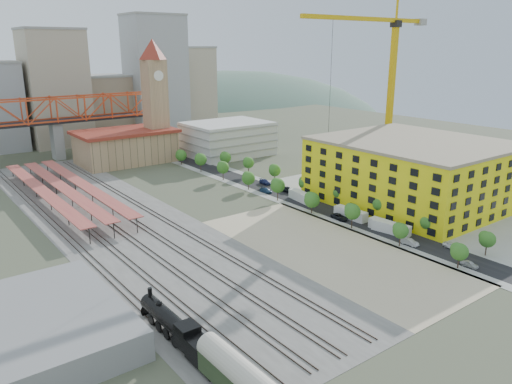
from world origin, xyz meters
TOP-DOWN VIEW (x-y plane):
  - ground at (0.00, 0.00)m, footprint 400.00×400.00m
  - ballast_strip at (-36.00, 17.50)m, footprint 36.00×165.00m
  - dirt_lot at (-4.00, -31.50)m, footprint 28.00×67.00m
  - street_asphalt at (16.00, 15.00)m, footprint 12.00×170.00m
  - sidewalk_west at (10.50, 15.00)m, footprint 3.00×170.00m
  - sidewalk_east at (21.50, 15.00)m, footprint 3.00×170.00m
  - construction_pad at (45.00, -20.00)m, footprint 50.00×90.00m
  - rail_tracks at (-37.80, 17.50)m, footprint 26.56×160.00m
  - platform_canopies at (-41.00, 45.00)m, footprint 16.00×80.00m
  - station_hall at (-5.00, 82.00)m, footprint 38.00×24.00m
  - clock_tower at (8.00, 79.99)m, footprint 12.00×12.00m
  - parking_garage at (36.00, 70.00)m, footprint 34.00×26.00m
  - truss_bridge at (-25.00, 105.00)m, footprint 94.00×9.60m
  - construction_building at (42.00, -20.00)m, footprint 44.60×50.60m
  - warehouse at (-66.00, -30.00)m, footprint 22.00×32.00m
  - street_trees at (16.00, 5.00)m, footprint 15.40×124.40m
  - skyline at (7.47, 142.31)m, footprint 133.00×46.00m
  - distant_hills at (45.28, 260.00)m, footprint 647.00×264.00m
  - locomotive at (-50.00, -43.33)m, footprint 3.11×24.00m
  - tower_crane at (60.30, 7.85)m, footprint 58.70×2.86m
  - site_trailer_a at (16.00, -31.85)m, footprint 3.18×9.91m
  - site_trailer_b at (16.00, -33.17)m, footprint 4.45×10.06m
  - site_trailer_c at (16.00, -19.56)m, footprint 3.07×10.04m
  - site_trailer_d at (16.00, 0.45)m, footprint 4.05×10.40m
  - car_0 at (13.00, -56.17)m, footprint 1.54×3.81m
  - car_1 at (13.00, -40.94)m, footprint 1.85×4.58m
  - car_2 at (13.00, -18.33)m, footprint 2.75×5.37m
  - car_3 at (13.00, 14.02)m, footprint 2.06×4.85m
  - car_4 at (19.00, -48.31)m, footprint 1.81×4.35m
  - car_5 at (19.00, -15.35)m, footprint 1.57×4.25m
  - car_6 at (19.00, 9.94)m, footprint 3.00×5.83m
  - car_7 at (19.00, 22.03)m, footprint 2.60×5.47m

SIDE VIEW (x-z plane):
  - distant_hills at x=45.28m, z-range -193.04..33.96m
  - ground at x=0.00m, z-range 0.00..0.00m
  - street_trees at x=16.00m, z-range -4.00..4.00m
  - sidewalk_west at x=10.50m, z-range 0.00..0.04m
  - sidewalk_east at x=21.50m, z-range 0.00..0.04m
  - ballast_strip at x=-36.00m, z-range 0.00..0.06m
  - dirt_lot at x=-4.00m, z-range 0.00..0.06m
  - street_asphalt at x=16.00m, z-range 0.00..0.06m
  - construction_pad at x=45.00m, z-range 0.00..0.06m
  - rail_tracks at x=-37.80m, z-range 0.06..0.24m
  - car_0 at x=13.00m, z-range 0.00..1.30m
  - car_5 at x=19.00m, z-range 0.00..1.39m
  - car_3 at x=13.00m, z-range 0.00..1.39m
  - car_2 at x=13.00m, z-range 0.00..1.45m
  - car_4 at x=19.00m, z-range 0.00..1.47m
  - car_1 at x=13.00m, z-range 0.00..1.48m
  - car_7 at x=19.00m, z-range 0.00..1.54m
  - car_6 at x=19.00m, z-range 0.00..1.57m
  - site_trailer_b at x=16.00m, z-range 0.00..2.67m
  - site_trailer_a at x=16.00m, z-range 0.00..2.67m
  - site_trailer_c at x=16.00m, z-range 0.00..2.72m
  - site_trailer_d at x=16.00m, z-range 0.00..2.77m
  - locomotive at x=-50.00m, z-range -0.76..5.24m
  - warehouse at x=-66.00m, z-range 0.00..5.00m
  - platform_canopies at x=-41.00m, z-range 1.93..6.06m
  - station_hall at x=-5.00m, z-range 0.12..13.22m
  - parking_garage at x=36.00m, z-range 0.00..14.00m
  - construction_building at x=42.00m, z-range 0.01..18.81m
  - truss_bridge at x=-25.00m, z-range 6.06..31.66m
  - skyline at x=7.47m, z-range -7.19..52.81m
  - clock_tower at x=8.00m, z-range 2.70..54.70m
  - tower_crane at x=60.30m, z-range 7.34..70.03m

